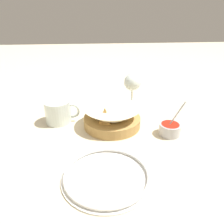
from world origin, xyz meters
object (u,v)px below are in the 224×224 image
(food_basket, at_px, (112,118))
(side_plate, at_px, (107,176))
(beer_mug, at_px, (58,113))
(sauce_cup, at_px, (170,129))
(wine_glass, at_px, (132,84))

(food_basket, relative_size, side_plate, 0.89)
(beer_mug, bearing_deg, side_plate, -63.29)
(sauce_cup, height_order, beer_mug, sauce_cup)
(sauce_cup, relative_size, side_plate, 0.52)
(food_basket, distance_m, beer_mug, 0.21)
(food_basket, relative_size, sauce_cup, 1.69)
(side_plate, bearing_deg, food_basket, 82.13)
(sauce_cup, distance_m, side_plate, 0.30)
(food_basket, bearing_deg, wine_glass, 57.99)
(side_plate, bearing_deg, beer_mug, 116.71)
(food_basket, bearing_deg, beer_mug, 166.56)
(wine_glass, xyz_separation_m, beer_mug, (-0.30, -0.11, -0.07))
(wine_glass, relative_size, side_plate, 0.64)
(side_plate, bearing_deg, sauce_cup, 40.28)
(wine_glass, bearing_deg, sauce_cup, -68.61)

